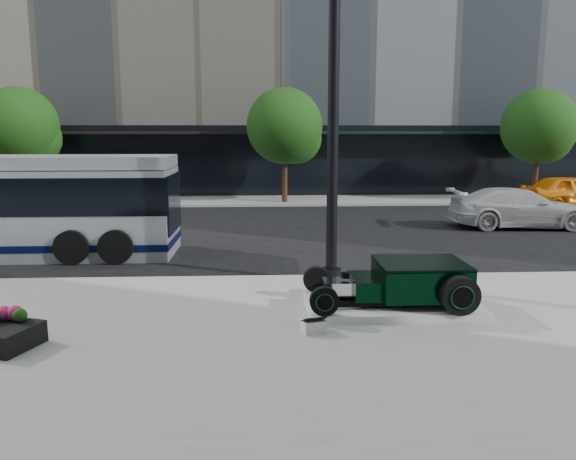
{
  "coord_description": "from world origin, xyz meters",
  "views": [
    {
      "loc": [
        -0.21,
        -15.43,
        3.57
      ],
      "look_at": [
        0.46,
        -1.73,
        1.2
      ],
      "focal_mm": 35.0,
      "sensor_mm": 36.0,
      "label": 1
    }
  ],
  "objects_px": {
    "hot_rod": "(410,280)",
    "white_sedan": "(519,208)",
    "lamppost": "(333,108)",
    "yellow_taxi": "(572,192)"
  },
  "relations": [
    {
      "from": "white_sedan",
      "to": "yellow_taxi",
      "type": "bearing_deg",
      "value": -39.77
    },
    {
      "from": "hot_rod",
      "to": "yellow_taxi",
      "type": "distance_m",
      "value": 19.47
    },
    {
      "from": "hot_rod",
      "to": "white_sedan",
      "type": "xyz_separation_m",
      "value": [
        6.92,
        10.13,
        0.06
      ]
    },
    {
      "from": "lamppost",
      "to": "yellow_taxi",
      "type": "height_order",
      "value": "lamppost"
    },
    {
      "from": "lamppost",
      "to": "white_sedan",
      "type": "height_order",
      "value": "lamppost"
    },
    {
      "from": "hot_rod",
      "to": "lamppost",
      "type": "bearing_deg",
      "value": 115.94
    },
    {
      "from": "hot_rod",
      "to": "white_sedan",
      "type": "distance_m",
      "value": 12.27
    },
    {
      "from": "hot_rod",
      "to": "white_sedan",
      "type": "height_order",
      "value": "white_sedan"
    },
    {
      "from": "hot_rod",
      "to": "lamppost",
      "type": "xyz_separation_m",
      "value": [
        -1.24,
        2.54,
        3.45
      ]
    },
    {
      "from": "hot_rod",
      "to": "lamppost",
      "type": "relative_size",
      "value": 0.37
    }
  ]
}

